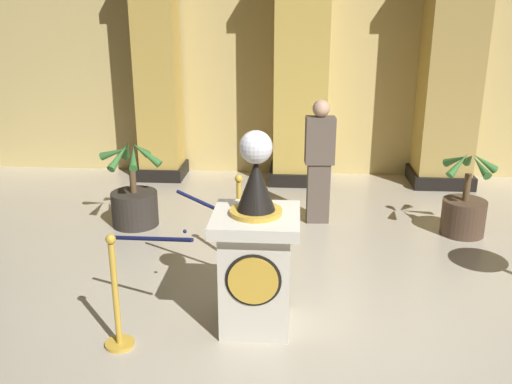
# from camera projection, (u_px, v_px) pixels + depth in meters

# --- Properties ---
(ground_plane) EXTENTS (11.24, 11.24, 0.00)m
(ground_plane) POSITION_uv_depth(u_px,v_px,m) (297.00, 326.00, 4.88)
(ground_plane) COLOR #B2A893
(back_wall) EXTENTS (11.24, 0.16, 3.64)m
(back_wall) POSITION_uv_depth(u_px,v_px,m) (301.00, 61.00, 8.82)
(back_wall) COLOR tan
(back_wall) RESTS_ON ground_plane
(pedestal_clock) EXTENTS (0.72, 0.72, 1.73)m
(pedestal_clock) POSITION_uv_depth(u_px,v_px,m) (256.00, 255.00, 4.69)
(pedestal_clock) COLOR beige
(pedestal_clock) RESTS_ON ground_plane
(stanchion_near) EXTENTS (0.24, 0.24, 1.01)m
(stanchion_near) POSITION_uv_depth(u_px,v_px,m) (239.00, 234.00, 5.92)
(stanchion_near) COLOR gold
(stanchion_near) RESTS_ON ground_plane
(stanchion_far) EXTENTS (0.24, 0.24, 0.99)m
(stanchion_far) POSITION_uv_depth(u_px,v_px,m) (117.00, 309.00, 4.49)
(stanchion_far) COLOR gold
(stanchion_far) RESTS_ON ground_plane
(velvet_rope) EXTENTS (1.22, 1.24, 0.22)m
(velvet_rope) POSITION_uv_depth(u_px,v_px,m) (184.00, 222.00, 5.06)
(velvet_rope) COLOR #141947
(column_left) EXTENTS (0.74, 0.74, 3.49)m
(column_left) POSITION_uv_depth(u_px,v_px,m) (158.00, 68.00, 8.57)
(column_left) COLOR black
(column_left) RESTS_ON ground_plane
(column_right) EXTENTS (0.95, 0.95, 3.49)m
(column_right) POSITION_uv_depth(u_px,v_px,m) (450.00, 71.00, 8.26)
(column_right) COLOR black
(column_right) RESTS_ON ground_plane
(column_centre_rear) EXTENTS (0.95, 0.95, 3.49)m
(column_centre_rear) POSITION_uv_depth(u_px,v_px,m) (301.00, 69.00, 8.41)
(column_centre_rear) COLOR black
(column_centre_rear) RESTS_ON ground_plane
(potted_palm_left) EXTENTS (0.83, 0.79, 1.12)m
(potted_palm_left) POSITION_uv_depth(u_px,v_px,m) (134.00, 200.00, 7.02)
(potted_palm_left) COLOR #2D2823
(potted_palm_left) RESTS_ON ground_plane
(potted_palm_right) EXTENTS (0.67, 0.70, 1.07)m
(potted_palm_right) POSITION_uv_depth(u_px,v_px,m) (464.00, 210.00, 6.74)
(potted_palm_right) COLOR #4C3828
(potted_palm_right) RESTS_ON ground_plane
(bystander_guest) EXTENTS (0.38, 0.25, 1.57)m
(bystander_guest) POSITION_uv_depth(u_px,v_px,m) (319.00, 159.00, 6.97)
(bystander_guest) COLOR brown
(bystander_guest) RESTS_ON ground_plane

